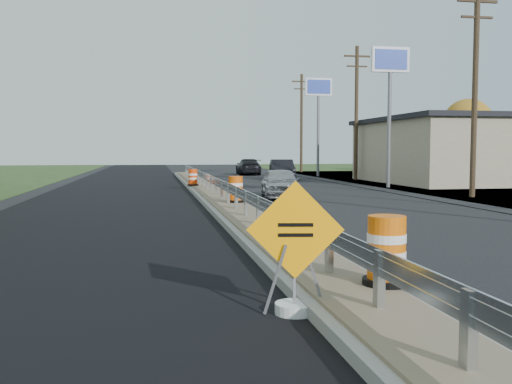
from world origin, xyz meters
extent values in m
plane|color=black|center=(0.00, 0.00, 0.00)|extent=(140.00, 140.00, 0.00)
cube|color=black|center=(-4.40, 10.00, 0.01)|extent=(7.20, 120.00, 0.01)
cube|color=gray|center=(0.00, 8.00, 0.09)|extent=(1.60, 55.00, 0.18)
cube|color=brown|center=(0.00, 8.00, 0.20)|extent=(1.25, 55.00, 0.05)
cube|color=silver|center=(0.00, -10.00, 0.58)|extent=(0.10, 0.15, 0.70)
cube|color=silver|center=(0.00, -8.00, 0.58)|extent=(0.10, 0.15, 0.70)
cube|color=silver|center=(0.00, -6.00, 0.58)|extent=(0.10, 0.15, 0.70)
cube|color=silver|center=(0.00, -4.00, 0.58)|extent=(0.10, 0.15, 0.70)
cube|color=silver|center=(0.00, -2.00, 0.58)|extent=(0.10, 0.15, 0.70)
cube|color=silver|center=(0.00, 0.00, 0.58)|extent=(0.10, 0.15, 0.70)
cube|color=silver|center=(0.00, 2.00, 0.58)|extent=(0.10, 0.15, 0.70)
cube|color=silver|center=(0.00, 4.00, 0.58)|extent=(0.10, 0.15, 0.70)
cube|color=silver|center=(0.00, 6.00, 0.58)|extent=(0.10, 0.15, 0.70)
cube|color=silver|center=(0.00, 8.00, 0.58)|extent=(0.10, 0.15, 0.70)
cube|color=silver|center=(0.00, 10.00, 0.58)|extent=(0.10, 0.15, 0.70)
cube|color=silver|center=(0.00, 12.00, 0.58)|extent=(0.10, 0.15, 0.70)
cube|color=silver|center=(0.00, 14.00, 0.58)|extent=(0.10, 0.15, 0.70)
cube|color=silver|center=(0.00, 16.00, 0.58)|extent=(0.10, 0.15, 0.70)
cube|color=silver|center=(0.00, 18.00, 0.58)|extent=(0.10, 0.15, 0.70)
cube|color=silver|center=(0.00, 20.00, 0.58)|extent=(0.10, 0.15, 0.70)
cube|color=silver|center=(0.00, 22.00, 0.58)|extent=(0.10, 0.15, 0.70)
cube|color=silver|center=(0.00, 24.00, 0.58)|extent=(0.10, 0.15, 0.70)
cube|color=silver|center=(0.00, 26.00, 0.58)|extent=(0.10, 0.15, 0.70)
cube|color=silver|center=(0.00, 28.00, 0.58)|extent=(0.10, 0.15, 0.70)
cube|color=silver|center=(0.00, 30.00, 0.58)|extent=(0.10, 0.15, 0.70)
cube|color=silver|center=(0.00, 32.00, 0.58)|extent=(0.10, 0.15, 0.70)
cube|color=silver|center=(0.00, 9.00, 0.78)|extent=(0.04, 46.00, 0.34)
cube|color=silver|center=(0.00, 9.00, 0.70)|extent=(0.06, 46.00, 0.03)
cube|color=silver|center=(0.00, 9.00, 0.86)|extent=(0.06, 46.00, 0.03)
cube|color=tan|center=(21.00, 20.00, 2.00)|extent=(18.00, 12.00, 4.00)
cube|color=black|center=(12.05, 20.00, 1.60)|extent=(0.08, 7.20, 2.20)
cylinder|color=slate|center=(10.50, 16.00, 3.40)|extent=(0.22, 0.22, 6.80)
cube|color=white|center=(10.50, 16.00, 7.20)|extent=(2.20, 0.25, 1.40)
cube|color=#263FB2|center=(10.50, 16.00, 7.20)|extent=(1.90, 0.30, 1.10)
cylinder|color=slate|center=(10.50, 30.00, 3.40)|extent=(0.22, 0.22, 6.80)
cube|color=white|center=(10.50, 30.00, 7.20)|extent=(2.20, 0.25, 1.40)
cube|color=#263FB2|center=(10.50, 30.00, 7.20)|extent=(1.90, 0.30, 1.10)
cylinder|color=#473523|center=(11.50, 9.00, 4.70)|extent=(0.26, 0.26, 9.40)
cube|color=#473523|center=(11.50, 9.00, 8.70)|extent=(1.90, 0.12, 0.12)
cube|color=#473523|center=(11.50, 9.00, 8.00)|extent=(1.50, 0.10, 0.10)
cylinder|color=#473523|center=(11.50, 24.00, 4.70)|extent=(0.26, 0.26, 9.40)
cube|color=#473523|center=(11.50, 24.00, 8.70)|extent=(1.90, 0.12, 0.12)
cube|color=#473523|center=(11.50, 24.00, 8.00)|extent=(1.50, 0.10, 0.10)
cylinder|color=#473523|center=(11.50, 39.00, 4.70)|extent=(0.26, 0.26, 9.40)
cube|color=#473523|center=(11.50, 39.00, 8.70)|extent=(1.90, 0.12, 0.12)
cube|color=#473523|center=(11.50, 39.00, 8.00)|extent=(1.50, 0.10, 0.10)
cylinder|color=#473523|center=(26.00, 34.00, 1.54)|extent=(0.36, 0.36, 3.08)
sphere|color=#B98027|center=(26.00, 34.00, 4.55)|extent=(4.62, 4.62, 4.62)
cylinder|color=white|center=(-0.90, -7.38, 0.08)|extent=(0.53, 0.53, 0.15)
cube|color=slate|center=(-1.16, -7.38, 0.47)|extent=(0.31, 0.09, 0.92)
cube|color=slate|center=(-0.64, -7.38, 0.47)|extent=(0.31, 0.09, 0.92)
cube|color=slate|center=(-0.90, -7.33, 0.47)|extent=(0.08, 0.24, 0.93)
cube|color=#FF9B05|center=(-0.90, -7.38, 1.12)|extent=(1.26, 0.24, 1.27)
cube|color=black|center=(-0.90, -7.40, 1.18)|extent=(0.45, 0.08, 0.05)
cube|color=black|center=(-0.90, -7.40, 1.05)|extent=(0.45, 0.08, 0.05)
cylinder|color=black|center=(0.55, -6.93, 0.27)|extent=(0.67, 0.67, 0.09)
cylinder|color=orange|center=(0.55, -6.93, 0.75)|extent=(0.54, 0.54, 0.94)
cylinder|color=white|center=(0.55, -6.93, 0.90)|extent=(0.55, 0.55, 0.12)
cylinder|color=white|center=(0.55, -6.93, 0.66)|extent=(0.55, 0.55, 0.12)
cylinder|color=black|center=(0.29, 6.16, 0.27)|extent=(0.65, 0.65, 0.09)
cylinder|color=#DF5209|center=(0.29, 6.16, 0.73)|extent=(0.52, 0.52, 0.92)
cylinder|color=white|center=(0.29, 6.16, 0.88)|extent=(0.54, 0.54, 0.12)
cylinder|color=white|center=(0.29, 6.16, 0.64)|extent=(0.54, 0.54, 0.12)
cylinder|color=black|center=(-0.55, 16.36, 0.27)|extent=(0.60, 0.60, 0.08)
cylinder|color=#EF3B0A|center=(-0.55, 16.36, 0.69)|extent=(0.48, 0.48, 0.85)
cylinder|color=white|center=(-0.55, 16.36, 0.83)|extent=(0.50, 0.50, 0.11)
cylinder|color=white|center=(-0.55, 16.36, 0.61)|extent=(0.50, 0.50, 0.11)
cylinder|color=black|center=(7.36, 28.31, 0.04)|extent=(0.53, 0.53, 0.07)
cylinder|color=orange|center=(7.36, 28.31, 0.41)|extent=(0.42, 0.42, 0.74)
cylinder|color=white|center=(7.36, 28.31, 0.53)|extent=(0.44, 0.44, 0.10)
cylinder|color=white|center=(7.36, 28.31, 0.34)|extent=(0.44, 0.44, 0.10)
imported|color=#A8A7AC|center=(2.89, 10.15, 0.68)|extent=(2.08, 4.16, 1.36)
imported|color=black|center=(6.54, 25.72, 0.73)|extent=(2.11, 4.62, 1.47)
imported|color=black|center=(5.56, 34.58, 0.70)|extent=(2.30, 4.93, 1.39)
camera|label=1|loc=(-2.71, -14.47, 2.14)|focal=40.00mm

